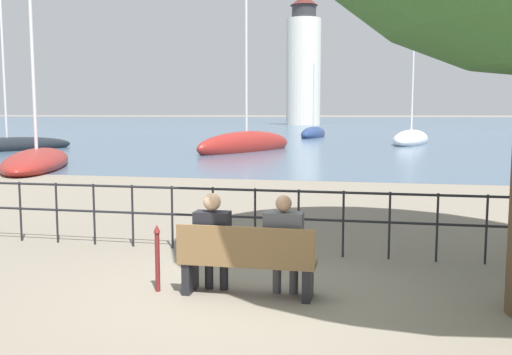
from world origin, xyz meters
name	(u,v)px	position (x,y,z in m)	size (l,w,h in m)	color
ground_plane	(248,295)	(0.00, 0.00, 0.00)	(1000.00, 1000.00, 0.00)	gray
harbor_water	(369,121)	(0.00, 162.06, 0.00)	(600.00, 300.00, 0.01)	#47607A
park_bench	(247,262)	(0.00, -0.06, 0.43)	(1.69, 0.45, 0.90)	brown
seated_person_left	(213,238)	(-0.45, 0.01, 0.70)	(0.44, 0.35, 1.27)	black
seated_person_right	(284,242)	(0.45, 0.01, 0.69)	(0.47, 0.35, 1.27)	#4C4C51
promenade_railing	(277,211)	(0.00, 2.13, 0.69)	(13.39, 0.04, 1.05)	black
closed_umbrella	(157,254)	(-1.15, -0.09, 0.48)	(0.09, 0.09, 0.86)	maroon
sailboat_0	(7,145)	(-20.00, 23.69, 0.30)	(5.15, 8.92, 12.58)	black
sailboat_1	(37,161)	(-12.24, 14.62, 0.24)	(5.75, 9.11, 8.53)	maroon
sailboat_2	(246,145)	(-5.83, 26.00, 0.37)	(4.92, 8.89, 9.65)	maroon
sailboat_3	(411,139)	(4.16, 36.14, 0.33)	(3.89, 8.13, 10.46)	white
sailboat_4	(313,134)	(-4.00, 46.35, 0.31)	(2.42, 7.56, 7.18)	navy
harbor_lighthouse	(303,65)	(-11.53, 100.05, 11.01)	(6.37, 6.37, 23.68)	silver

